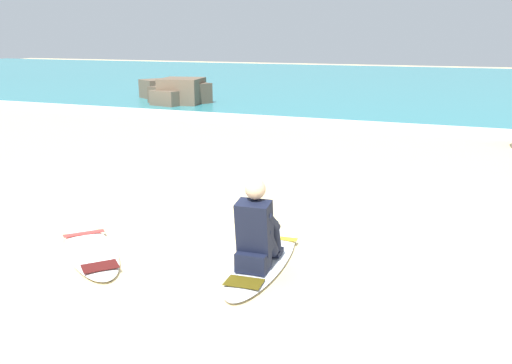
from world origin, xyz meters
The scene contains 7 objects.
ground_plane centered at (0.00, 0.00, 0.00)m, with size 80.00×80.00×0.00m, color beige.
sea centered at (0.00, 22.63, 0.05)m, with size 80.00×28.00×0.10m, color teal.
breaking_foam centered at (0.00, 8.93, 0.06)m, with size 80.00×0.90×0.11m, color white.
surfboard_main centered at (1.11, -0.35, 0.04)m, with size 0.67×2.11×0.08m.
surfer_seated centered at (1.13, -0.60, 0.44)m, with size 0.39×0.72×0.95m.
surfboard_spare_near centered at (-0.80, -0.83, 0.04)m, with size 1.66×1.60×0.08m.
rock_outcrop_distant centered at (-6.56, 11.38, 0.39)m, with size 3.35×3.09×0.96m.
Camera 1 is at (3.03, -5.48, 2.40)m, focal length 38.08 mm.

